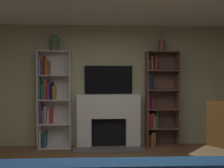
% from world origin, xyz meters
% --- Properties ---
extents(wall_back_accent, '(5.47, 0.06, 2.61)m').
position_xyz_m(wall_back_accent, '(0.00, 2.68, 1.31)').
color(wall_back_accent, tan).
rests_on(wall_back_accent, ground_plane).
extents(fireplace, '(1.44, 0.54, 1.13)m').
position_xyz_m(fireplace, '(0.00, 2.53, 0.60)').
color(fireplace, white).
rests_on(fireplace, ground_plane).
extents(tv, '(1.03, 0.06, 0.61)m').
position_xyz_m(tv, '(0.00, 2.62, 1.43)').
color(tv, black).
rests_on(tv, fireplace).
extents(bookshelf_left, '(0.68, 0.28, 2.04)m').
position_xyz_m(bookshelf_left, '(-1.22, 2.55, 1.02)').
color(bookshelf_left, silver).
rests_on(bookshelf_left, ground_plane).
extents(bookshelf_right, '(0.68, 0.34, 2.04)m').
position_xyz_m(bookshelf_right, '(1.06, 2.53, 0.97)').
color(bookshelf_right, brown).
rests_on(bookshelf_right, ground_plane).
extents(potted_plant, '(0.22, 0.22, 0.34)m').
position_xyz_m(potted_plant, '(-1.14, 2.50, 2.22)').
color(potted_plant, '#50584E').
rests_on(potted_plant, bookshelf_left).
extents(vase_with_flowers, '(0.13, 0.13, 0.41)m').
position_xyz_m(vase_with_flowers, '(1.14, 2.50, 2.17)').
color(vase_with_flowers, brown).
rests_on(vase_with_flowers, bookshelf_right).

